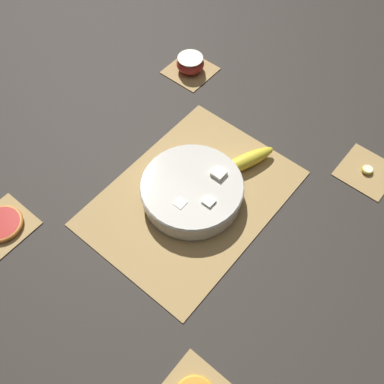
{
  "coord_description": "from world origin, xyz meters",
  "views": [
    {
      "loc": [
        0.45,
        0.38,
        0.93
      ],
      "look_at": [
        0.0,
        0.0,
        0.03
      ],
      "focal_mm": 42.0,
      "sensor_mm": 36.0,
      "label": 1
    }
  ],
  "objects_px": {
    "fruit_salad_bowl": "(192,190)",
    "grapefruit_slice": "(2,224)",
    "apple_half": "(190,63)",
    "banana_coin_single": "(368,170)",
    "whole_banana": "(243,162)"
  },
  "relations": [
    {
      "from": "banana_coin_single",
      "to": "grapefruit_slice",
      "type": "relative_size",
      "value": 0.3
    },
    {
      "from": "fruit_salad_bowl",
      "to": "banana_coin_single",
      "type": "bearing_deg",
      "value": 139.67
    },
    {
      "from": "fruit_salad_bowl",
      "to": "grapefruit_slice",
      "type": "xyz_separation_m",
      "value": [
        0.34,
        -0.29,
        -0.03
      ]
    },
    {
      "from": "apple_half",
      "to": "grapefruit_slice",
      "type": "bearing_deg",
      "value": 0.0
    },
    {
      "from": "whole_banana",
      "to": "apple_half",
      "type": "xyz_separation_m",
      "value": [
        -0.19,
        -0.33,
        0.0
      ]
    },
    {
      "from": "apple_half",
      "to": "banana_coin_single",
      "type": "distance_m",
      "value": 0.59
    },
    {
      "from": "fruit_salad_bowl",
      "to": "apple_half",
      "type": "bearing_deg",
      "value": -139.7
    },
    {
      "from": "whole_banana",
      "to": "grapefruit_slice",
      "type": "distance_m",
      "value": 0.6
    },
    {
      "from": "grapefruit_slice",
      "to": "fruit_salad_bowl",
      "type": "bearing_deg",
      "value": 139.72
    },
    {
      "from": "fruit_salad_bowl",
      "to": "whole_banana",
      "type": "xyz_separation_m",
      "value": [
        -0.15,
        0.04,
        -0.01
      ]
    },
    {
      "from": "fruit_salad_bowl",
      "to": "apple_half",
      "type": "height_order",
      "value": "fruit_salad_bowl"
    },
    {
      "from": "banana_coin_single",
      "to": "whole_banana",
      "type": "bearing_deg",
      "value": -52.51
    },
    {
      "from": "grapefruit_slice",
      "to": "whole_banana",
      "type": "bearing_deg",
      "value": 146.14
    },
    {
      "from": "whole_banana",
      "to": "apple_half",
      "type": "bearing_deg",
      "value": -120.11
    },
    {
      "from": "banana_coin_single",
      "to": "grapefruit_slice",
      "type": "xyz_separation_m",
      "value": [
        0.69,
        -0.58,
        0.0
      ]
    }
  ]
}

